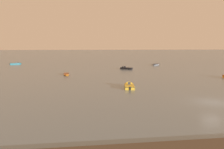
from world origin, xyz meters
TOP-DOWN VIEW (x-y plane):
  - ground_plane at (0.00, 0.00)m, footprint 800.00×800.00m
  - motorboat_moored_1 at (-40.89, 63.05)m, footprint 4.42×2.98m
  - rowboat_moored_0 at (-19.89, 28.86)m, footprint 1.60×3.68m
  - rowboat_moored_1 at (10.65, 52.57)m, footprint 4.15×4.34m
  - motorboat_moored_5 at (-8.18, 11.18)m, footprint 2.11×4.42m
  - motorboat_moored_6 at (-3.31, 40.55)m, footprint 4.06×3.60m

SIDE VIEW (x-z plane):
  - ground_plane at x=0.00m, z-range 0.00..0.00m
  - rowboat_moored_0 at x=-19.89m, z-range -0.13..0.43m
  - motorboat_moored_6 at x=-3.31m, z-range -0.50..0.89m
  - rowboat_moored_1 at x=10.65m, z-range -0.16..0.55m
  - motorboat_moored_1 at x=-40.89m, z-range -0.52..0.92m
  - motorboat_moored_5 at x=-8.18m, z-range -0.53..0.93m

